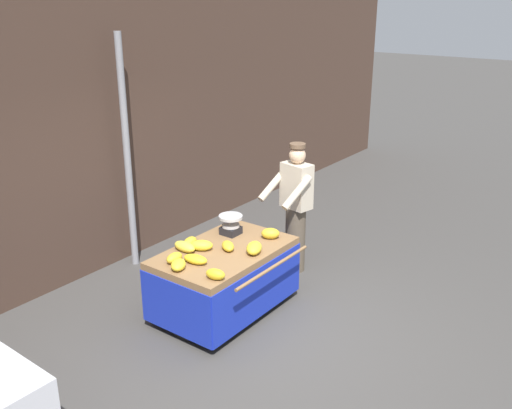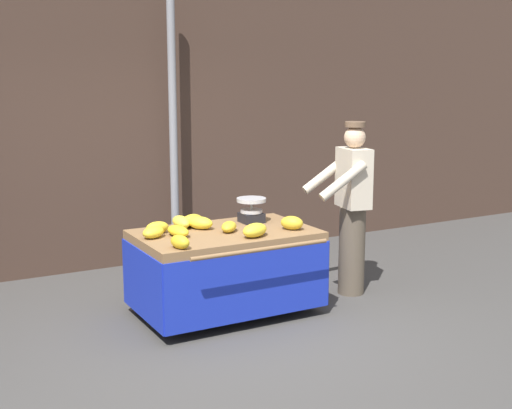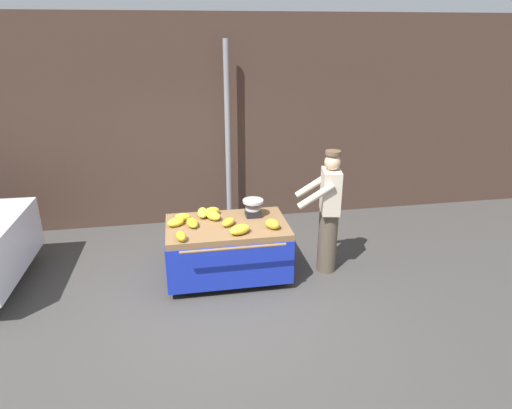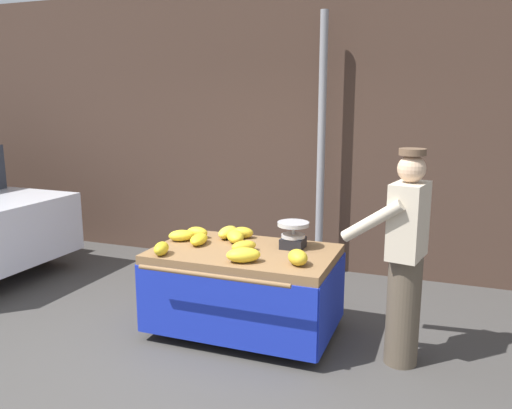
{
  "view_description": "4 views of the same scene",
  "coord_description": "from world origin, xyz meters",
  "px_view_note": "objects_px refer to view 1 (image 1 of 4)",
  "views": [
    {
      "loc": [
        -4.21,
        -3.0,
        3.45
      ],
      "look_at": [
        0.76,
        0.68,
        1.17
      ],
      "focal_mm": 40.42,
      "sensor_mm": 36.0,
      "label": 1
    },
    {
      "loc": [
        -2.42,
        -4.66,
        2.17
      ],
      "look_at": [
        0.6,
        0.8,
        0.98
      ],
      "focal_mm": 48.35,
      "sensor_mm": 36.0,
      "label": 2
    },
    {
      "loc": [
        -0.31,
        -4.56,
        3.14
      ],
      "look_at": [
        0.64,
        0.77,
        1.02
      ],
      "focal_mm": 31.27,
      "sensor_mm": 36.0,
      "label": 3
    },
    {
      "loc": [
        1.89,
        -3.29,
        2.07
      ],
      "look_at": [
        0.33,
        0.83,
        1.17
      ],
      "focal_mm": 36.27,
      "sensor_mm": 36.0,
      "label": 4
    }
  ],
  "objects_px": {
    "weighing_scale": "(231,225)",
    "vendor_person": "(295,208)",
    "banana_bunch_3": "(215,274)",
    "banana_bunch_4": "(202,245)",
    "banana_bunch_6": "(174,258)",
    "banana_bunch_2": "(190,242)",
    "banana_bunch_7": "(185,247)",
    "banana_bunch_9": "(228,246)",
    "street_pole": "(127,155)",
    "banana_cart": "(224,267)",
    "banana_bunch_8": "(196,259)",
    "banana_bunch_0": "(270,233)",
    "banana_bunch_5": "(178,265)",
    "banana_bunch_1": "(254,248)"
  },
  "relations": [
    {
      "from": "weighing_scale",
      "to": "vendor_person",
      "type": "xyz_separation_m",
      "value": [
        0.97,
        -0.27,
        -0.02
      ]
    },
    {
      "from": "banana_bunch_3",
      "to": "banana_bunch_4",
      "type": "height_order",
      "value": "banana_bunch_4"
    },
    {
      "from": "vendor_person",
      "to": "banana_bunch_6",
      "type": "bearing_deg",
      "value": 172.03
    },
    {
      "from": "banana_bunch_2",
      "to": "weighing_scale",
      "type": "bearing_deg",
      "value": -14.92
    },
    {
      "from": "banana_bunch_7",
      "to": "banana_bunch_9",
      "type": "xyz_separation_m",
      "value": [
        0.31,
        -0.36,
        -0.01
      ]
    },
    {
      "from": "banana_bunch_4",
      "to": "banana_bunch_6",
      "type": "height_order",
      "value": "banana_bunch_4"
    },
    {
      "from": "street_pole",
      "to": "banana_cart",
      "type": "bearing_deg",
      "value": -97.77
    },
    {
      "from": "banana_bunch_3",
      "to": "vendor_person",
      "type": "relative_size",
      "value": 0.12
    },
    {
      "from": "street_pole",
      "to": "weighing_scale",
      "type": "height_order",
      "value": "street_pole"
    },
    {
      "from": "banana_bunch_2",
      "to": "banana_bunch_3",
      "type": "distance_m",
      "value": 0.86
    },
    {
      "from": "banana_bunch_8",
      "to": "weighing_scale",
      "type": "bearing_deg",
      "value": 13.2
    },
    {
      "from": "banana_bunch_2",
      "to": "vendor_person",
      "type": "xyz_separation_m",
      "value": [
        1.52,
        -0.42,
        0.04
      ]
    },
    {
      "from": "banana_bunch_0",
      "to": "banana_bunch_3",
      "type": "relative_size",
      "value": 1.04
    },
    {
      "from": "banana_bunch_0",
      "to": "banana_bunch_9",
      "type": "distance_m",
      "value": 0.57
    },
    {
      "from": "weighing_scale",
      "to": "banana_bunch_0",
      "type": "xyz_separation_m",
      "value": [
        0.17,
        -0.45,
        -0.06
      ]
    },
    {
      "from": "banana_bunch_6",
      "to": "banana_bunch_8",
      "type": "xyz_separation_m",
      "value": [
        0.12,
        -0.19,
        -0.01
      ]
    },
    {
      "from": "banana_bunch_9",
      "to": "vendor_person",
      "type": "bearing_deg",
      "value": -0.7
    },
    {
      "from": "weighing_scale",
      "to": "banana_bunch_9",
      "type": "height_order",
      "value": "weighing_scale"
    },
    {
      "from": "banana_bunch_3",
      "to": "banana_bunch_2",
      "type": "bearing_deg",
      "value": 59.55
    },
    {
      "from": "banana_bunch_8",
      "to": "banana_bunch_2",
      "type": "bearing_deg",
      "value": 49.97
    },
    {
      "from": "banana_bunch_7",
      "to": "vendor_person",
      "type": "distance_m",
      "value": 1.69
    },
    {
      "from": "banana_bunch_0",
      "to": "vendor_person",
      "type": "height_order",
      "value": "vendor_person"
    },
    {
      "from": "banana_bunch_4",
      "to": "banana_bunch_7",
      "type": "relative_size",
      "value": 0.88
    },
    {
      "from": "banana_bunch_5",
      "to": "banana_bunch_6",
      "type": "relative_size",
      "value": 1.09
    },
    {
      "from": "banana_bunch_0",
      "to": "banana_bunch_8",
      "type": "bearing_deg",
      "value": 165.84
    },
    {
      "from": "street_pole",
      "to": "banana_bunch_4",
      "type": "bearing_deg",
      "value": -104.24
    },
    {
      "from": "weighing_scale",
      "to": "banana_bunch_4",
      "type": "bearing_deg",
      "value": -177.49
    },
    {
      "from": "weighing_scale",
      "to": "banana_bunch_4",
      "type": "xyz_separation_m",
      "value": [
        -0.54,
        -0.02,
        -0.06
      ]
    },
    {
      "from": "street_pole",
      "to": "banana_bunch_7",
      "type": "relative_size",
      "value": 10.54
    },
    {
      "from": "banana_cart",
      "to": "banana_bunch_3",
      "type": "height_order",
      "value": "banana_bunch_3"
    },
    {
      "from": "banana_bunch_1",
      "to": "banana_cart",
      "type": "bearing_deg",
      "value": 111.2
    },
    {
      "from": "banana_bunch_2",
      "to": "banana_bunch_3",
      "type": "bearing_deg",
      "value": -120.45
    },
    {
      "from": "weighing_scale",
      "to": "banana_bunch_3",
      "type": "bearing_deg",
      "value": -148.71
    },
    {
      "from": "banana_cart",
      "to": "banana_bunch_6",
      "type": "relative_size",
      "value": 7.67
    },
    {
      "from": "banana_bunch_2",
      "to": "banana_bunch_8",
      "type": "height_order",
      "value": "banana_bunch_2"
    },
    {
      "from": "weighing_scale",
      "to": "vendor_person",
      "type": "distance_m",
      "value": 1.01
    },
    {
      "from": "banana_bunch_1",
      "to": "banana_bunch_2",
      "type": "height_order",
      "value": "banana_bunch_1"
    },
    {
      "from": "banana_bunch_7",
      "to": "street_pole",
      "type": "bearing_deg",
      "value": 69.85
    },
    {
      "from": "banana_bunch_9",
      "to": "vendor_person",
      "type": "height_order",
      "value": "vendor_person"
    },
    {
      "from": "banana_bunch_2",
      "to": "banana_bunch_4",
      "type": "distance_m",
      "value": 0.17
    },
    {
      "from": "banana_bunch_4",
      "to": "banana_bunch_0",
      "type": "bearing_deg",
      "value": -30.6
    },
    {
      "from": "street_pole",
      "to": "vendor_person",
      "type": "xyz_separation_m",
      "value": [
        1.12,
        -1.83,
        -0.64
      ]
    },
    {
      "from": "street_pole",
      "to": "banana_bunch_2",
      "type": "height_order",
      "value": "street_pole"
    },
    {
      "from": "banana_bunch_5",
      "to": "banana_bunch_4",
      "type": "bearing_deg",
      "value": 13.9
    },
    {
      "from": "banana_bunch_6",
      "to": "banana_bunch_9",
      "type": "distance_m",
      "value": 0.63
    },
    {
      "from": "banana_bunch_1",
      "to": "vendor_person",
      "type": "distance_m",
      "value": 1.26
    },
    {
      "from": "banana_bunch_1",
      "to": "banana_bunch_9",
      "type": "xyz_separation_m",
      "value": [
        -0.11,
        0.28,
        -0.01
      ]
    },
    {
      "from": "weighing_scale",
      "to": "banana_bunch_0",
      "type": "relative_size",
      "value": 1.32
    },
    {
      "from": "banana_bunch_1",
      "to": "banana_bunch_6",
      "type": "distance_m",
      "value": 0.87
    },
    {
      "from": "banana_bunch_9",
      "to": "banana_bunch_1",
      "type": "bearing_deg",
      "value": -68.78
    }
  ]
}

